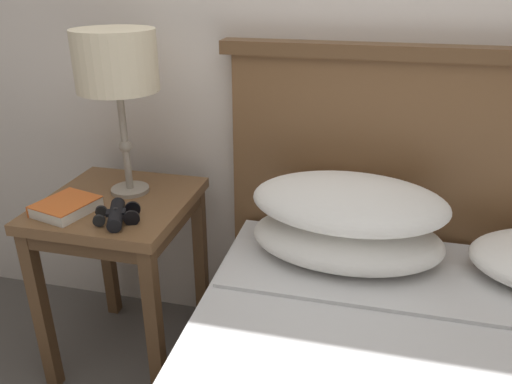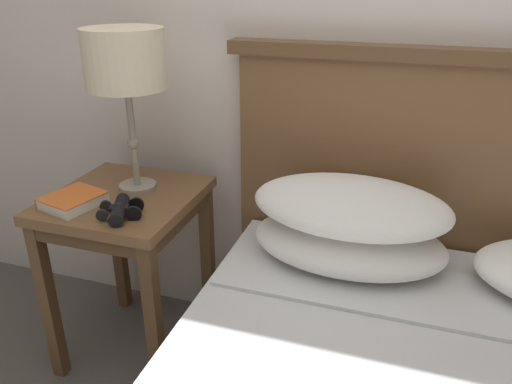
# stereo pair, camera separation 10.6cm
# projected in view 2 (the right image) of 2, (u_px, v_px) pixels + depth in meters

# --- Properties ---
(nightstand) EXTENTS (0.48, 0.51, 0.66)m
(nightstand) POSITION_uv_depth(u_px,v_px,m) (127.00, 221.00, 1.75)
(nightstand) COLOR brown
(nightstand) RESTS_ON ground_plane
(table_lamp) EXTENTS (0.26, 0.26, 0.54)m
(table_lamp) POSITION_uv_depth(u_px,v_px,m) (125.00, 63.00, 1.59)
(table_lamp) COLOR gray
(table_lamp) RESTS_ON nightstand
(book_on_nightstand) EXTENTS (0.19, 0.21, 0.04)m
(book_on_nightstand) POSITION_uv_depth(u_px,v_px,m) (73.00, 200.00, 1.63)
(book_on_nightstand) COLOR silver
(book_on_nightstand) RESTS_ON nightstand
(binoculars_pair) EXTENTS (0.16, 0.16, 0.05)m
(binoculars_pair) POSITION_uv_depth(u_px,v_px,m) (120.00, 210.00, 1.55)
(binoculars_pair) COLOR black
(binoculars_pair) RESTS_ON nightstand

